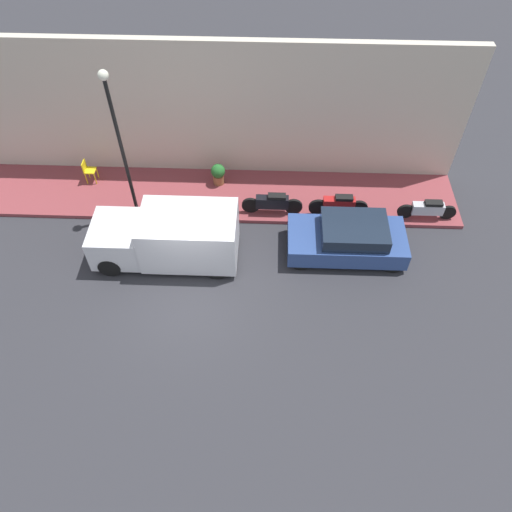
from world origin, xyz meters
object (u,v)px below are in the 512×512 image
at_px(motorcycle_red, 339,205).
at_px(potted_plant, 218,173).
at_px(delivery_van, 168,237).
at_px(motorcycle_black, 272,203).
at_px(cafe_chair, 88,170).
at_px(parked_car, 348,239).
at_px(scooter_silver, 428,209).
at_px(streetlamp, 117,131).

bearing_deg(motorcycle_red, potted_plant, 70.67).
height_order(delivery_van, motorcycle_black, delivery_van).
xyz_separation_m(motorcycle_black, cafe_chair, (1.46, 6.92, 0.07)).
height_order(parked_car, motorcycle_red, parked_car).
bearing_deg(motorcycle_red, scooter_silver, -90.81).
bearing_deg(motorcycle_red, streetlamp, 90.30).
bearing_deg(potted_plant, scooter_silver, -101.93).
relative_size(motorcycle_black, potted_plant, 2.54).
height_order(motorcycle_red, potted_plant, motorcycle_red).
distance_m(delivery_van, potted_plant, 3.83).
relative_size(parked_car, streetlamp, 0.71).
height_order(streetlamp, cafe_chair, streetlamp).
xyz_separation_m(motorcycle_red, potted_plant, (1.54, 4.39, -0.01)).
distance_m(scooter_silver, cafe_chair, 12.45).
xyz_separation_m(motorcycle_black, streetlamp, (-0.06, 4.87, 2.93)).
bearing_deg(cafe_chair, scooter_silver, -97.06).
height_order(scooter_silver, potted_plant, potted_plant).
bearing_deg(cafe_chair, parked_car, -108.15).
bearing_deg(parked_car, scooter_silver, -61.81).
bearing_deg(scooter_silver, delivery_van, 102.86).
distance_m(parked_car, potted_plant, 5.55).
bearing_deg(streetlamp, cafe_chair, 53.32).
bearing_deg(parked_car, delivery_van, 94.31).
distance_m(motorcycle_black, potted_plant, 2.55).
distance_m(delivery_van, streetlamp, 3.61).
bearing_deg(scooter_silver, streetlamp, 89.97).
bearing_deg(delivery_van, motorcycle_black, -58.20).
xyz_separation_m(parked_car, potted_plant, (3.15, 4.57, -0.02)).
relative_size(streetlamp, potted_plant, 6.42).
height_order(motorcycle_black, motorcycle_red, motorcycle_red).
relative_size(scooter_silver, streetlamp, 0.38).
bearing_deg(potted_plant, streetlamp, 119.18).
bearing_deg(delivery_van, cafe_chair, 45.30).
relative_size(parked_car, motorcycle_red, 1.86).
distance_m(motorcycle_black, scooter_silver, 5.44).
bearing_deg(motorcycle_black, motorcycle_red, -90.65).
relative_size(parked_car, scooter_silver, 1.90).
distance_m(delivery_van, motorcycle_red, 6.05).
bearing_deg(parked_car, motorcycle_black, 57.03).
bearing_deg(delivery_van, motorcycle_red, -70.17).
bearing_deg(streetlamp, motorcycle_red, -89.70).
height_order(parked_car, delivery_van, delivery_van).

